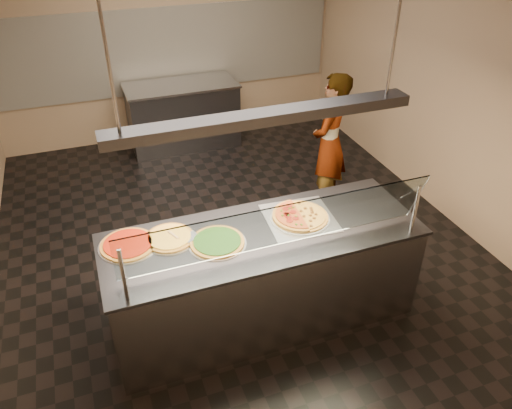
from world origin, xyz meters
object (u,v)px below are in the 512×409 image
object	(u,v)px
pizza_tomato	(128,244)
half_pizza_pepperoni	(287,217)
pizza_spinach	(217,241)
heat_lamp_housing	(264,117)
prep_table	(183,115)
half_pizza_sausage	(312,213)
worker	(330,143)
pizza_cheese	(169,237)
serving_counter	(263,276)
sneeze_guard	(280,227)
perforated_tray	(300,218)
pizza_spatula	(180,235)

from	to	relation	value
pizza_tomato	half_pizza_pepperoni	bearing A→B (deg)	-5.17
pizza_spinach	heat_lamp_housing	xyz separation A→B (m)	(0.39, -0.00, 1.00)
half_pizza_pepperoni	prep_table	bearing A→B (deg)	91.40
half_pizza_sausage	worker	size ratio (longest dim) A/B	0.30
pizza_cheese	serving_counter	bearing A→B (deg)	-14.24
pizza_tomato	prep_table	xyz separation A→B (m)	(1.23, 3.51, -0.48)
prep_table	serving_counter	bearing A→B (deg)	-92.57
prep_table	heat_lamp_housing	world-z (taller)	heat_lamp_housing
sneeze_guard	heat_lamp_housing	bearing A→B (deg)	90.00
prep_table	pizza_cheese	bearing A→B (deg)	-104.34
pizza_cheese	prep_table	bearing A→B (deg)	75.66
pizza_cheese	prep_table	distance (m)	3.68
perforated_tray	half_pizza_pepperoni	distance (m)	0.12
pizza_tomato	prep_table	bearing A→B (deg)	70.67
serving_counter	pizza_tomato	size ratio (longest dim) A/B	5.69
pizza_spinach	prep_table	xyz separation A→B (m)	(0.56, 3.72, -0.48)
half_pizza_pepperoni	sneeze_guard	bearing A→B (deg)	-120.41
perforated_tray	worker	xyz separation A→B (m)	(1.02, 1.41, -0.11)
half_pizza_sausage	worker	world-z (taller)	worker
pizza_spinach	half_pizza_sausage	bearing A→B (deg)	5.94
heat_lamp_housing	prep_table	bearing A→B (deg)	87.43
worker	serving_counter	bearing A→B (deg)	3.86
half_pizza_sausage	prep_table	size ratio (longest dim) A/B	0.31
heat_lamp_housing	serving_counter	bearing A→B (deg)	0.00
pizza_spinach	perforated_tray	bearing A→B (deg)	6.89
pizza_cheese	pizza_spatula	size ratio (longest dim) A/B	1.72
serving_counter	heat_lamp_housing	bearing A→B (deg)	0.00
serving_counter	half_pizza_pepperoni	bearing A→B (deg)	19.99
pizza_spinach	prep_table	distance (m)	3.79
pizza_cheese	perforated_tray	bearing A→B (deg)	-4.88
pizza_spatula	prep_table	world-z (taller)	pizza_spatula
pizza_spinach	pizza_tomato	xyz separation A→B (m)	(-0.67, 0.21, -0.00)
sneeze_guard	half_pizza_sausage	size ratio (longest dim) A/B	4.89
sneeze_guard	half_pizza_sausage	distance (m)	0.70
half_pizza_pepperoni	half_pizza_sausage	bearing A→B (deg)	-0.42
half_pizza_sausage	heat_lamp_housing	world-z (taller)	heat_lamp_housing
sneeze_guard	pizza_spatula	size ratio (longest dim) A/B	9.79
pizza_spinach	pizza_spatula	distance (m)	0.31
prep_table	heat_lamp_housing	size ratio (longest dim) A/B	0.69
pizza_tomato	heat_lamp_housing	xyz separation A→B (m)	(1.06, -0.21, 1.01)
half_pizza_sausage	pizza_spinach	size ratio (longest dim) A/B	1.06
prep_table	worker	bearing A→B (deg)	-61.08
pizza_spinach	worker	xyz separation A→B (m)	(1.79, 1.50, -0.12)
half_pizza_pepperoni	pizza_tomato	world-z (taller)	half_pizza_pepperoni
pizza_spinach	prep_table	bearing A→B (deg)	81.46
heat_lamp_housing	pizza_tomato	bearing A→B (deg)	168.70
pizza_cheese	half_pizza_pepperoni	bearing A→B (deg)	-5.40
half_pizza_sausage	pizza_spatula	bearing A→B (deg)	176.25
serving_counter	heat_lamp_housing	xyz separation A→B (m)	(0.00, 0.00, 1.48)
pizza_tomato	serving_counter	bearing A→B (deg)	-11.30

